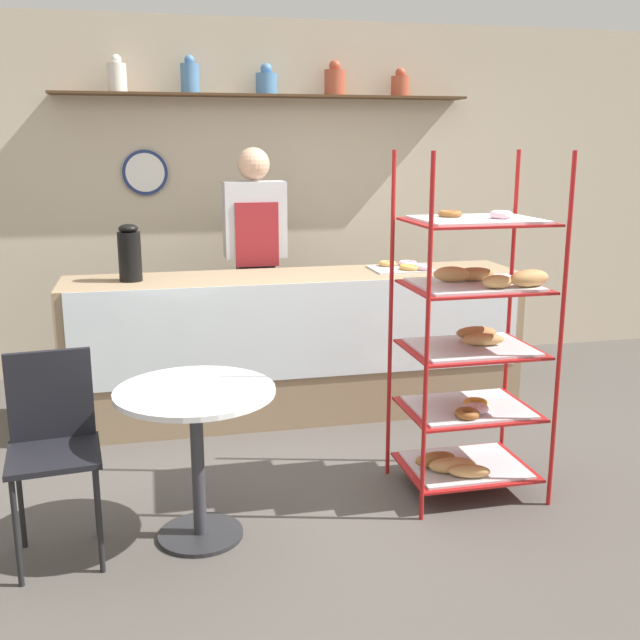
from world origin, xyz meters
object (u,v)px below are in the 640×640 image
Objects in this scene: cafe_chair at (53,432)px; coffee_carafe at (130,253)px; cafe_table at (196,426)px; donut_tray_counter at (404,267)px; person_worker at (255,261)px; pastry_rack at (472,350)px.

coffee_carafe is at bearing 71.77° from cafe_chair.
cafe_table is 1.82× the size of donut_tray_counter.
cafe_table is 1.65m from coffee_carafe.
cafe_chair is at bearing -144.38° from donut_tray_counter.
cafe_chair is at bearing -102.41° from coffee_carafe.
donut_tray_counter reaches higher than cafe_chair.
coffee_carafe reaches higher than cafe_table.
coffee_carafe is at bearing -179.18° from donut_tray_counter.
person_worker is 0.99m from coffee_carafe.
pastry_rack is 4.95× the size of coffee_carafe.
pastry_rack is at bearing 7.35° from cafe_table.
coffee_carafe is (-0.85, -0.49, 0.15)m from person_worker.
person_worker reaches higher than coffee_carafe.
pastry_rack is at bearing -94.66° from donut_tray_counter.
pastry_rack reaches higher than donut_tray_counter.
cafe_table is 2.04× the size of coffee_carafe.
cafe_table is at bearing -105.60° from person_worker.
pastry_rack reaches higher than cafe_table.
pastry_rack is 4.43× the size of donut_tray_counter.
person_worker is (-0.83, 1.83, 0.20)m from pastry_rack.
donut_tray_counter is at bearing -26.37° from person_worker.
cafe_table is 0.61m from cafe_chair.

